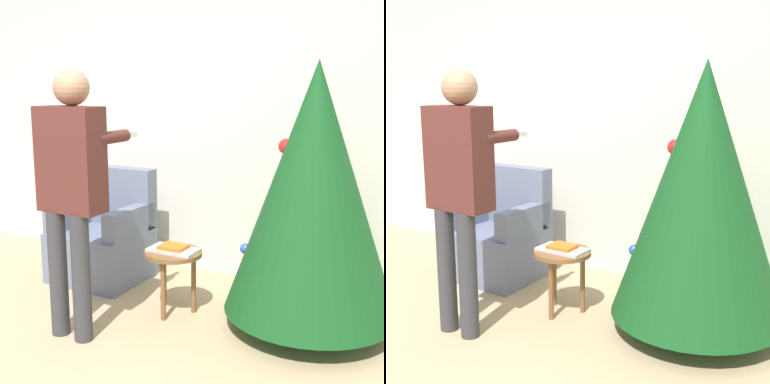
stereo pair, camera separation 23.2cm
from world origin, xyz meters
TOP-DOWN VIEW (x-y plane):
  - ground_plane at (0.00, 0.00)m, footprint 14.00×14.00m
  - wall_back at (0.00, 2.23)m, footprint 8.00×0.06m
  - christmas_tree at (1.17, 1.51)m, footprint 1.14×1.14m
  - armchair at (-0.64, 1.63)m, footprint 0.72×0.65m
  - person_standing at (-0.15, 0.70)m, footprint 0.44×0.57m
  - side_stool at (0.24, 1.28)m, footprint 0.41×0.41m
  - laptop at (0.24, 1.28)m, footprint 0.35×0.20m
  - book at (0.24, 1.28)m, footprint 0.19×0.15m

SIDE VIEW (x-z plane):
  - ground_plane at x=0.00m, z-range 0.00..0.00m
  - armchair at x=-0.64m, z-range -0.13..0.80m
  - side_stool at x=0.24m, z-range 0.16..0.62m
  - laptop at x=0.24m, z-range 0.46..0.48m
  - book at x=0.24m, z-range 0.48..0.51m
  - christmas_tree at x=1.17m, z-range 0.06..1.85m
  - person_standing at x=-0.15m, z-range 0.18..1.90m
  - wall_back at x=0.00m, z-range 0.00..2.70m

